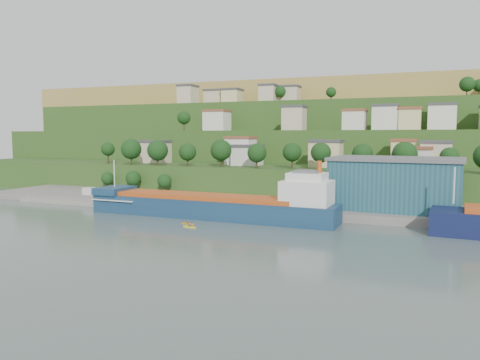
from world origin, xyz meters
The scene contains 10 objects.
ground centered at (0.00, 0.00, 0.00)m, with size 500.00×500.00×0.00m, color #4D5E5A.
quay centered at (20.00, 28.00, 0.00)m, with size 220.00×26.00×4.00m, color slate.
pebble_beach centered at (-55.00, 22.00, 0.00)m, with size 40.00×18.00×2.40m, color slate.
hillside centered at (0.00, 168.72, 0.07)m, with size 360.00×211.25×96.00m.
cargo_ship_near centered at (-7.27, 9.94, 2.61)m, with size 63.83×11.39×16.36m.
warehouse centered at (33.22, 27.79, 8.43)m, with size 32.28×21.18×12.80m.
caravan centered at (-54.76, 21.95, 2.67)m, with size 6.29×2.62×2.94m, color silver.
dinghy centered at (-40.02, 19.57, 1.65)m, with size 4.47×1.68×0.89m, color silver.
kayak_orange centered at (-9.95, -0.24, 0.26)m, with size 3.47×1.76×0.87m.
kayak_yellow centered at (-7.80, -3.39, 0.24)m, with size 3.27×1.30×0.81m.
Camera 1 is at (40.18, -93.31, 20.26)m, focal length 35.00 mm.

